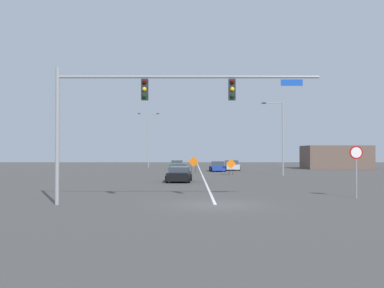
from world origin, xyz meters
TOP-DOWN VIEW (x-y plane):
  - ground at (0.00, 0.00)m, footprint 175.60×175.60m
  - road_centre_stripe at (0.00, 48.78)m, footprint 0.16×97.56m
  - traffic_signal_assembly at (-3.47, -0.01)m, footprint 13.29×0.44m
  - stop_sign at (8.24, 2.99)m, footprint 0.76×0.07m
  - street_lamp_mid_right at (-8.48, 49.89)m, footprint 3.57×0.24m
  - street_lamp_mid_left at (8.85, 26.37)m, footprint 2.42×0.24m
  - construction_sign_median_near at (-0.98, 34.10)m, footprint 1.37×0.12m
  - construction_sign_median_far at (3.29, 27.40)m, footprint 1.15×0.27m
  - car_black_near at (-2.31, 16.49)m, footprint 2.30×4.17m
  - car_silver_mid at (4.55, 40.56)m, footprint 2.27×4.38m
  - car_green_far at (-3.52, 45.66)m, footprint 2.17×4.09m
  - car_orange_distant at (-2.69, 29.60)m, footprint 2.16×4.07m
  - car_blue_passing at (2.31, 36.97)m, footprint 2.11×4.47m
  - roadside_building_east at (21.52, 45.69)m, footprint 9.84×6.33m

SIDE VIEW (x-z plane):
  - ground at x=0.00m, z-range 0.00..0.00m
  - road_centre_stripe at x=0.00m, z-range 0.00..0.01m
  - car_orange_distant at x=-2.69m, z-range -0.05..1.22m
  - car_blue_passing at x=2.31m, z-range -0.05..1.33m
  - car_green_far at x=-3.52m, z-range -0.03..1.31m
  - car_black_near at x=-2.31m, z-range -0.02..1.31m
  - car_silver_mid at x=4.55m, z-range -0.05..1.40m
  - construction_sign_median_far at x=3.29m, z-range 0.25..2.15m
  - construction_sign_median_near at x=-0.98m, z-range 0.26..2.34m
  - roadside_building_east at x=21.52m, z-range 0.00..3.64m
  - stop_sign at x=8.24m, z-range 0.61..3.61m
  - street_lamp_mid_left at x=8.85m, z-range 0.47..8.78m
  - traffic_signal_assembly at x=-3.47m, z-range 1.76..8.69m
  - street_lamp_mid_right at x=-8.48m, z-range 0.77..10.01m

